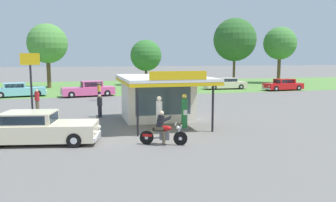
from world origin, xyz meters
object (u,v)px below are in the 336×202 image
Objects in this scene: gas_pump_nearside at (159,115)px; gas_pump_offside at (184,113)px; bystander_admiring_sedan at (100,105)px; parked_car_back_row_far_right at (226,84)px; parked_car_back_row_centre at (283,85)px; parked_car_second_row_spare at (18,90)px; bystander_chatting_near_pumps at (99,91)px; motorcycle_with_rider at (163,131)px; featured_classic_sedan at (37,129)px; roadside_pole_sign at (31,75)px; bystander_standing_back_lot at (37,100)px; parked_car_back_row_centre_left at (171,85)px; parked_car_back_row_left at (89,90)px.

gas_pump_offside is at bearing 0.00° from gas_pump_nearside.
bystander_admiring_sedan is at bearing 129.93° from gas_pump_offside.
parked_car_back_row_far_right is (13.95, 22.09, -0.21)m from gas_pump_nearside.
bystander_admiring_sedan is at bearing -149.60° from parked_car_back_row_centre.
gas_pump_nearside reaches higher than parked_car_second_row_spare.
gas_pump_nearside is 0.96× the size of gas_pump_offside.
gas_pump_nearside reaches higher than bystander_chatting_near_pumps.
motorcycle_with_rider is 29.82m from parked_car_back_row_centre.
featured_classic_sedan is 1.35× the size of roadside_pole_sign.
roadside_pole_sign reaches higher than parked_car_back_row_centre.
gas_pump_nearside is at bearing -122.27° from parked_car_back_row_far_right.
gas_pump_nearside is 0.45× the size of roadside_pole_sign.
roadside_pole_sign reaches higher than motorcycle_with_rider.
roadside_pole_sign reaches higher than featured_classic_sedan.
parked_car_second_row_spare is 3.29× the size of bystander_chatting_near_pumps.
roadside_pole_sign is (-4.50, -10.29, 2.04)m from bystander_chatting_near_pumps.
parked_car_back_row_centre is (20.14, 18.68, -0.21)m from gas_pump_nearside.
bystander_admiring_sedan is 4.72m from roadside_pole_sign.
roadside_pole_sign is at bearing -113.60° from bystander_chatting_near_pumps.
gas_pump_offside is at bearing -44.65° from bystander_standing_back_lot.
motorcycle_with_rider reaches higher than parked_car_back_row_centre_left.
motorcycle_with_rider is 17.29m from bystander_chatting_near_pumps.
bystander_chatting_near_pumps is at bearing 99.76° from gas_pump_nearside.
parked_car_back_row_far_right is 1.33× the size of roadside_pole_sign.
bystander_admiring_sedan is at bearing -88.05° from parked_car_back_row_left.
gas_pump_nearside is at bearing -106.78° from parked_car_back_row_centre_left.
parked_car_back_row_centre_left is 12.27m from bystander_chatting_near_pumps.
gas_pump_offside is at bearing -75.24° from parked_car_back_row_left.
gas_pump_offside is at bearing 55.78° from motorcycle_with_rider.
roadside_pole_sign is at bearing 133.16° from motorcycle_with_rider.
parked_car_back_row_left is at bearing 100.44° from gas_pump_nearside.
parked_car_back_row_centre_left is at bearing 23.20° from parked_car_back_row_left.
bystander_chatting_near_pumps reaches higher than parked_car_back_row_centre.
gas_pump_offside is 7.61m from featured_classic_sedan.
parked_car_back_row_centre is (20.64, 21.53, 0.01)m from motorcycle_with_rider.
parked_car_back_row_centre is 23.02m from bystander_chatting_near_pumps.
gas_pump_nearside is at bearing -79.56° from parked_car_back_row_left.
bystander_standing_back_lot is (-14.00, -13.85, 0.25)m from parked_car_back_row_centre_left.
parked_car_second_row_spare is 16.19m from bystander_admiring_sedan.
parked_car_second_row_spare reaches higher than parked_car_back_row_far_right.
featured_classic_sedan is at bearing -83.25° from bystander_standing_back_lot.
gas_pump_offside is 1.20× the size of bystander_chatting_near_pumps.
motorcycle_with_rider is (-0.50, -2.85, -0.22)m from gas_pump_nearside.
gas_pump_nearside is 1.15× the size of bystander_chatting_near_pumps.
parked_car_back_row_centre_left is at bearing 44.69° from bystander_standing_back_lot.
parked_car_back_row_left reaches higher than featured_classic_sedan.
bystander_admiring_sedan is at bearing -92.68° from bystander_chatting_near_pumps.
bystander_chatting_near_pumps is (-16.41, -7.76, 0.23)m from parked_car_back_row_far_right.
gas_pump_nearside is 0.33× the size of featured_classic_sedan.
parked_car_second_row_spare is at bearing 113.84° from motorcycle_with_rider.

